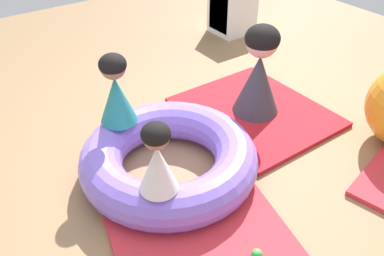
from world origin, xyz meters
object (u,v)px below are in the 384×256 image
(storage_cube, at_px, (231,10))
(play_ball_green, at_px, (257,254))
(child_in_white, at_px, (157,159))
(child_in_teal, at_px, (116,90))
(inflatable_cushion, at_px, (169,158))
(adult_seated, at_px, (259,72))

(storage_cube, bearing_deg, play_ball_green, -37.27)
(play_ball_green, bearing_deg, child_in_white, -153.85)
(child_in_teal, xyz_separation_m, play_ball_green, (1.35, 0.15, -0.49))
(inflatable_cushion, xyz_separation_m, child_in_white, (0.35, -0.29, 0.38))
(inflatable_cushion, height_order, play_ball_green, inflatable_cushion)
(inflatable_cushion, bearing_deg, play_ball_green, -0.36)
(child_in_white, xyz_separation_m, adult_seated, (-0.58, 1.33, -0.11))
(adult_seated, relative_size, storage_cube, 1.40)
(child_in_white, relative_size, storage_cube, 0.83)
(child_in_teal, relative_size, child_in_white, 1.14)
(storage_cube, bearing_deg, inflatable_cushion, -49.00)
(child_in_white, bearing_deg, inflatable_cushion, -175.71)
(child_in_white, xyz_separation_m, storage_cube, (-2.13, 2.34, -0.25))
(child_in_teal, height_order, storage_cube, child_in_teal)
(child_in_white, height_order, adult_seated, adult_seated)
(inflatable_cushion, distance_m, adult_seated, 1.10)
(child_in_teal, distance_m, play_ball_green, 1.44)
(play_ball_green, height_order, storage_cube, storage_cube)
(inflatable_cushion, bearing_deg, child_in_white, -39.60)
(child_in_teal, distance_m, storage_cube, 2.61)
(inflatable_cushion, height_order, child_in_teal, child_in_teal)
(child_in_teal, height_order, child_in_white, child_in_teal)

